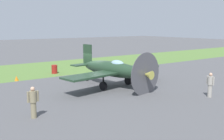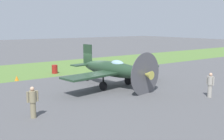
{
  "view_description": "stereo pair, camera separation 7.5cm",
  "coord_description": "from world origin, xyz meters",
  "px_view_note": "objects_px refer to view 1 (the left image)",
  "views": [
    {
      "loc": [
        12.75,
        19.89,
        4.91
      ],
      "look_at": [
        0.23,
        2.73,
        1.36
      ],
      "focal_mm": 42.24,
      "sensor_mm": 36.0,
      "label": 1
    },
    {
      "loc": [
        12.69,
        19.94,
        4.91
      ],
      "look_at": [
        0.23,
        2.73,
        1.36
      ],
      "focal_mm": 42.24,
      "sensor_mm": 36.0,
      "label": 2
    }
  ],
  "objects_px": {
    "fuel_drum": "(54,69)",
    "runway_marker_cone": "(17,78)",
    "ground_crew_chief": "(210,84)",
    "airplane_lead": "(113,69)",
    "ground_crew_mechanic": "(33,102)"
  },
  "relations": [
    {
      "from": "ground_crew_chief",
      "to": "airplane_lead",
      "type": "bearing_deg",
      "value": -146.97
    },
    {
      "from": "ground_crew_chief",
      "to": "runway_marker_cone",
      "type": "height_order",
      "value": "ground_crew_chief"
    },
    {
      "from": "ground_crew_chief",
      "to": "ground_crew_mechanic",
      "type": "height_order",
      "value": "same"
    },
    {
      "from": "ground_crew_mechanic",
      "to": "runway_marker_cone",
      "type": "xyz_separation_m",
      "value": [
        -2.19,
        -10.58,
        -0.69
      ]
    },
    {
      "from": "ground_crew_mechanic",
      "to": "runway_marker_cone",
      "type": "distance_m",
      "value": 10.83
    },
    {
      "from": "ground_crew_mechanic",
      "to": "fuel_drum",
      "type": "xyz_separation_m",
      "value": [
        -6.52,
        -12.0,
        -0.46
      ]
    },
    {
      "from": "fuel_drum",
      "to": "runway_marker_cone",
      "type": "bearing_deg",
      "value": 18.13
    },
    {
      "from": "airplane_lead",
      "to": "ground_crew_mechanic",
      "type": "xyz_separation_m",
      "value": [
        7.92,
        3.49,
        -0.54
      ]
    },
    {
      "from": "ground_crew_chief",
      "to": "runway_marker_cone",
      "type": "relative_size",
      "value": 3.93
    },
    {
      "from": "ground_crew_mechanic",
      "to": "fuel_drum",
      "type": "distance_m",
      "value": 13.66
    },
    {
      "from": "fuel_drum",
      "to": "airplane_lead",
      "type": "bearing_deg",
      "value": 99.33
    },
    {
      "from": "airplane_lead",
      "to": "runway_marker_cone",
      "type": "distance_m",
      "value": 9.2
    },
    {
      "from": "ground_crew_mechanic",
      "to": "ground_crew_chief",
      "type": "bearing_deg",
      "value": 171.1
    },
    {
      "from": "ground_crew_chief",
      "to": "fuel_drum",
      "type": "xyz_separation_m",
      "value": [
        4.92,
        -15.1,
        -0.46
      ]
    },
    {
      "from": "ground_crew_chief",
      "to": "ground_crew_mechanic",
      "type": "relative_size",
      "value": 1.0
    }
  ]
}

